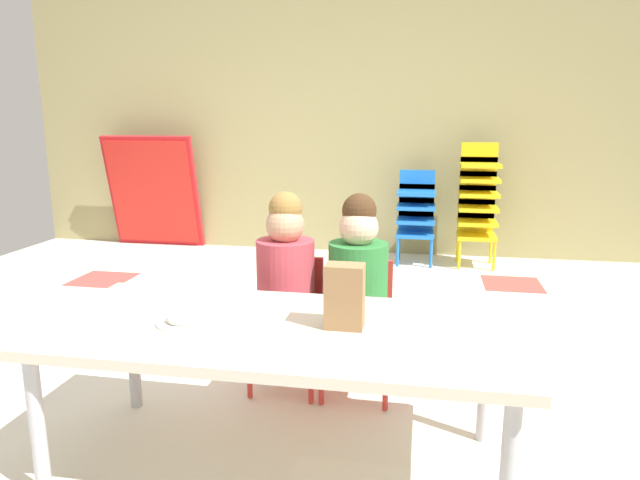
% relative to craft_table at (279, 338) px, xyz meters
% --- Properties ---
extents(ground_plane, '(6.29, 5.44, 0.02)m').
position_rel_craft_table_xyz_m(ground_plane, '(-0.19, 0.75, -0.51)').
color(ground_plane, silver).
extents(back_wall, '(6.29, 0.10, 2.58)m').
position_rel_craft_table_xyz_m(back_wall, '(-0.18, 3.47, 0.79)').
color(back_wall, tan).
rests_on(back_wall, ground_plane).
extents(craft_table, '(1.63, 0.74, 0.54)m').
position_rel_craft_table_xyz_m(craft_table, '(0.00, 0.00, 0.00)').
color(craft_table, beige).
rests_on(craft_table, ground_plane).
extents(seated_child_near_camera, '(0.32, 0.32, 0.92)m').
position_rel_craft_table_xyz_m(seated_child_near_camera, '(-0.12, 0.60, 0.06)').
color(seated_child_near_camera, red).
rests_on(seated_child_near_camera, ground_plane).
extents(seated_child_middle_seat, '(0.32, 0.31, 0.92)m').
position_rel_craft_table_xyz_m(seated_child_middle_seat, '(0.20, 0.60, 0.06)').
color(seated_child_middle_seat, red).
rests_on(seated_child_middle_seat, ground_plane).
extents(kid_chair_blue_stack, '(0.32, 0.30, 0.80)m').
position_rel_craft_table_xyz_m(kid_chair_blue_stack, '(0.42, 3.10, -0.04)').
color(kid_chair_blue_stack, blue).
rests_on(kid_chair_blue_stack, ground_plane).
extents(kid_chair_yellow_stack, '(0.32, 0.30, 1.04)m').
position_rel_craft_table_xyz_m(kid_chair_yellow_stack, '(0.93, 3.10, 0.08)').
color(kid_chair_yellow_stack, yellow).
rests_on(kid_chair_yellow_stack, ground_plane).
extents(folded_activity_table, '(0.90, 0.29, 1.09)m').
position_rel_craft_table_xyz_m(folded_activity_table, '(-2.11, 3.27, 0.04)').
color(folded_activity_table, red).
rests_on(folded_activity_table, ground_plane).
extents(paper_bag_brown, '(0.13, 0.09, 0.22)m').
position_rel_craft_table_xyz_m(paper_bag_brown, '(0.22, 0.02, 0.16)').
color(paper_bag_brown, '#9E754C').
rests_on(paper_bag_brown, craft_table).
extents(paper_plate_near_edge, '(0.18, 0.18, 0.01)m').
position_rel_craft_table_xyz_m(paper_plate_near_edge, '(-0.33, -0.05, 0.05)').
color(paper_plate_near_edge, white).
rests_on(paper_plate_near_edge, craft_table).
extents(donut_powdered_on_plate, '(0.11, 0.11, 0.03)m').
position_rel_craft_table_xyz_m(donut_powdered_on_plate, '(-0.33, -0.05, 0.07)').
color(donut_powdered_on_plate, white).
rests_on(donut_powdered_on_plate, craft_table).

